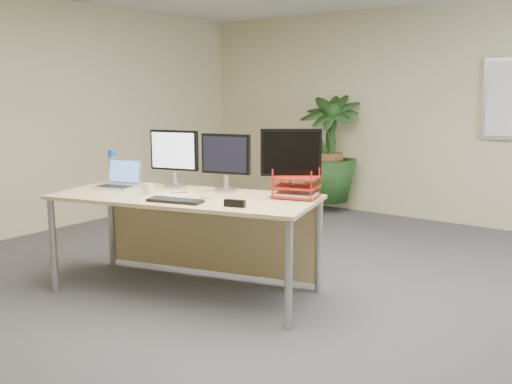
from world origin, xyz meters
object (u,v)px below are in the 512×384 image
Objects in this scene: laptop at (119,180)px; desk at (192,214)px; floor_plant at (328,157)px; monitor_left at (174,155)px; monitor_right at (226,158)px.

desk is at bearing 13.88° from laptop.
monitor_left is (0.33, -3.29, 0.35)m from floor_plant.
monitor_left reaches higher than monitor_right.
monitor_right is (0.17, 0.24, 0.45)m from desk.
desk is 0.54m from monitor_right.
monitor_left is at bearing 36.53° from laptop.
desk is 0.76m from laptop.
desk is 1.53× the size of floor_plant.
monitor_left is 1.23× the size of laptop.
laptop is at bearing -143.47° from monitor_left.
monitor_right is (0.48, 0.12, -0.01)m from monitor_left.
laptop is at bearing -90.95° from floor_plant.
monitor_left is 0.54m from laptop.
monitor_left reaches higher than laptop.
floor_plant is 3.02× the size of monitor_left.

